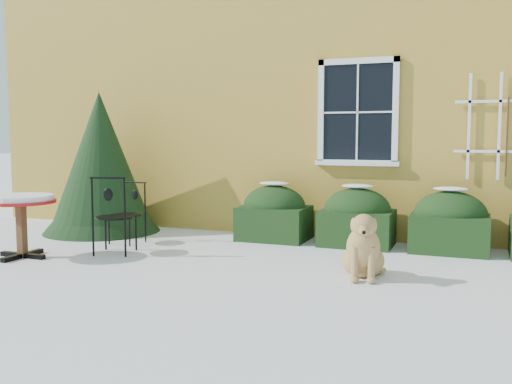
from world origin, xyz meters
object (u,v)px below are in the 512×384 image
at_px(evergreen_shrub, 101,176).
at_px(patio_chair_near, 113,215).
at_px(dog, 363,251).
at_px(patio_chair_far, 129,213).
at_px(bistro_table, 21,206).

height_order(evergreen_shrub, patio_chair_near, evergreen_shrub).
height_order(evergreen_shrub, dog, evergreen_shrub).
height_order(evergreen_shrub, patio_chair_far, evergreen_shrub).
bearing_deg(patio_chair_far, dog, -8.87).
distance_m(bistro_table, patio_chair_far, 1.62).
height_order(patio_chair_near, patio_chair_far, patio_chair_near).
distance_m(patio_chair_near, patio_chair_far, 0.83).
distance_m(evergreen_shrub, bistro_table, 2.17).
relative_size(bistro_table, dog, 1.03).
xyz_separation_m(evergreen_shrub, dog, (4.73, -1.60, -0.63)).
height_order(evergreen_shrub, bistro_table, evergreen_shrub).
xyz_separation_m(patio_chair_near, patio_chair_far, (-0.28, 0.78, -0.08)).
bearing_deg(patio_chair_near, patio_chair_far, -85.22).
height_order(patio_chair_far, dog, patio_chair_far).
xyz_separation_m(evergreen_shrub, patio_chair_near, (1.29, -1.49, -0.41)).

